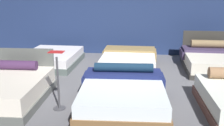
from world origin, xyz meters
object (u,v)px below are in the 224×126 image
(bed_3, at_px, (52,59))
(bed_4, at_px, (129,60))
(bed_5, at_px, (211,60))
(bed_1, at_px, (123,95))
(price_sign, at_px, (58,87))
(bed_0, at_px, (5,89))

(bed_3, relative_size, bed_4, 1.04)
(bed_4, bearing_deg, bed_3, -178.07)
(bed_4, distance_m, bed_5, 2.41)
(bed_1, relative_size, price_sign, 1.81)
(bed_1, distance_m, bed_3, 3.68)
(bed_1, xyz_separation_m, price_sign, (-1.22, -0.24, 0.20))
(bed_0, xyz_separation_m, bed_3, (0.07, 2.78, -0.06))
(price_sign, bearing_deg, bed_5, 40.34)
(bed_1, xyz_separation_m, bed_5, (2.41, 2.85, 0.01))
(bed_0, relative_size, bed_5, 0.99)
(bed_3, bearing_deg, bed_4, 2.30)
(bed_0, height_order, price_sign, price_sign)
(bed_0, xyz_separation_m, bed_1, (2.45, -0.03, -0.01))
(bed_0, height_order, bed_3, bed_0)
(price_sign, bearing_deg, bed_3, 110.76)
(bed_0, bearing_deg, bed_5, 28.80)
(bed_1, height_order, bed_4, bed_1)
(bed_1, height_order, bed_3, bed_1)
(bed_3, xyz_separation_m, price_sign, (1.16, -3.05, 0.25))
(bed_1, height_order, price_sign, price_sign)
(bed_0, height_order, bed_4, bed_0)
(bed_1, height_order, bed_5, bed_5)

